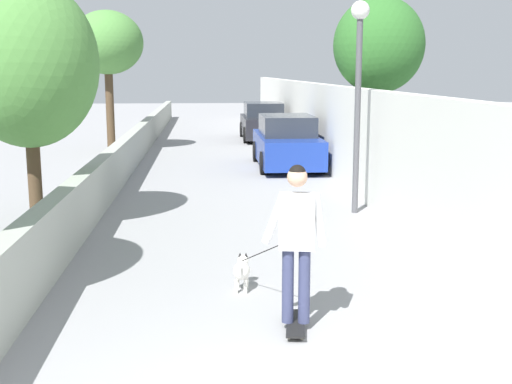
{
  "coord_description": "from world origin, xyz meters",
  "views": [
    {
      "loc": [
        -4.2,
        0.67,
        2.83
      ],
      "look_at": [
        5.58,
        -0.09,
        1.0
      ],
      "focal_mm": 45.65,
      "sensor_mm": 36.0,
      "label": 1
    }
  ],
  "objects_px": {
    "tree_right_mid": "(379,47)",
    "skateboard": "(296,323)",
    "dog": "(242,270)",
    "car_near": "(287,143)",
    "lamp_post": "(359,69)",
    "car_far": "(263,122)",
    "tree_left_far": "(107,44)",
    "person_skateboarder": "(297,231)",
    "tree_left_distant": "(27,64)"
  },
  "relations": [
    {
      "from": "tree_right_mid",
      "to": "skateboard",
      "type": "bearing_deg",
      "value": 160.9
    },
    {
      "from": "dog",
      "to": "car_near",
      "type": "relative_size",
      "value": 0.39
    },
    {
      "from": "lamp_post",
      "to": "car_far",
      "type": "relative_size",
      "value": 1.02
    },
    {
      "from": "car_near",
      "to": "tree_left_far",
      "type": "bearing_deg",
      "value": 54.21
    },
    {
      "from": "tree_left_far",
      "to": "person_skateboarder",
      "type": "height_order",
      "value": "tree_left_far"
    },
    {
      "from": "dog",
      "to": "car_near",
      "type": "distance_m",
      "value": 11.11
    },
    {
      "from": "tree_left_far",
      "to": "tree_left_distant",
      "type": "relative_size",
      "value": 1.1
    },
    {
      "from": "lamp_post",
      "to": "car_far",
      "type": "xyz_separation_m",
      "value": [
        14.27,
        0.6,
        -2.14
      ]
    },
    {
      "from": "tree_left_distant",
      "to": "skateboard",
      "type": "relative_size",
      "value": 5.39
    },
    {
      "from": "person_skateboarder",
      "to": "car_far",
      "type": "bearing_deg",
      "value": -4.05
    },
    {
      "from": "lamp_post",
      "to": "tree_left_far",
      "type": "bearing_deg",
      "value": 31.05
    },
    {
      "from": "tree_left_distant",
      "to": "car_near",
      "type": "xyz_separation_m",
      "value": [
        7.38,
        -5.45,
        -2.23
      ]
    },
    {
      "from": "lamp_post",
      "to": "dog",
      "type": "distance_m",
      "value": 5.82
    },
    {
      "from": "person_skateboarder",
      "to": "car_far",
      "type": "height_order",
      "value": "person_skateboarder"
    },
    {
      "from": "person_skateboarder",
      "to": "dog",
      "type": "bearing_deg",
      "value": 20.78
    },
    {
      "from": "person_skateboarder",
      "to": "tree_left_distant",
      "type": "bearing_deg",
      "value": 39.24
    },
    {
      "from": "dog",
      "to": "car_far",
      "type": "distance_m",
      "value": 18.93
    },
    {
      "from": "tree_left_far",
      "to": "car_far",
      "type": "xyz_separation_m",
      "value": [
        3.77,
        -5.72,
        -3.03
      ]
    },
    {
      "from": "person_skateboarder",
      "to": "car_near",
      "type": "xyz_separation_m",
      "value": [
        12.3,
        -1.43,
        -0.41
      ]
    },
    {
      "from": "tree_left_distant",
      "to": "tree_left_far",
      "type": "bearing_deg",
      "value": 1.36
    },
    {
      "from": "tree_left_distant",
      "to": "car_far",
      "type": "xyz_separation_m",
      "value": [
        15.27,
        -5.45,
        -2.23
      ]
    },
    {
      "from": "tree_left_far",
      "to": "skateboard",
      "type": "xyz_separation_m",
      "value": [
        -16.42,
        -4.29,
        -3.68
      ]
    },
    {
      "from": "tree_left_distant",
      "to": "tree_right_mid",
      "type": "bearing_deg",
      "value": -54.21
    },
    {
      "from": "tree_left_far",
      "to": "car_near",
      "type": "distance_m",
      "value": 7.68
    },
    {
      "from": "tree_left_far",
      "to": "car_near",
      "type": "xyz_separation_m",
      "value": [
        -4.12,
        -5.72,
        -3.03
      ]
    },
    {
      "from": "tree_left_far",
      "to": "dog",
      "type": "relative_size",
      "value": 2.95
    },
    {
      "from": "tree_left_far",
      "to": "dog",
      "type": "xyz_separation_m",
      "value": [
        -15.05,
        -3.77,
        -3.47
      ]
    },
    {
      "from": "tree_right_mid",
      "to": "person_skateboarder",
      "type": "distance_m",
      "value": 11.27
    },
    {
      "from": "car_near",
      "to": "car_far",
      "type": "bearing_deg",
      "value": 0.0
    },
    {
      "from": "dog",
      "to": "lamp_post",
      "type": "bearing_deg",
      "value": -29.22
    },
    {
      "from": "tree_left_far",
      "to": "skateboard",
      "type": "distance_m",
      "value": 17.37
    },
    {
      "from": "tree_left_far",
      "to": "tree_left_distant",
      "type": "height_order",
      "value": "tree_left_far"
    },
    {
      "from": "tree_left_far",
      "to": "person_skateboarder",
      "type": "bearing_deg",
      "value": -165.35
    },
    {
      "from": "tree_left_far",
      "to": "car_far",
      "type": "relative_size",
      "value": 1.19
    },
    {
      "from": "dog",
      "to": "car_near",
      "type": "xyz_separation_m",
      "value": [
        10.93,
        -1.95,
        0.44
      ]
    },
    {
      "from": "tree_left_distant",
      "to": "car_far",
      "type": "relative_size",
      "value": 1.08
    },
    {
      "from": "lamp_post",
      "to": "skateboard",
      "type": "distance_m",
      "value": 6.86
    },
    {
      "from": "dog",
      "to": "car_far",
      "type": "relative_size",
      "value": 0.41
    },
    {
      "from": "tree_right_mid",
      "to": "dog",
      "type": "distance_m",
      "value": 10.45
    },
    {
      "from": "tree_right_mid",
      "to": "car_near",
      "type": "xyz_separation_m",
      "value": [
        1.88,
        2.18,
        -2.74
      ]
    },
    {
      "from": "tree_right_mid",
      "to": "dog",
      "type": "relative_size",
      "value": 2.88
    },
    {
      "from": "car_far",
      "to": "tree_left_distant",
      "type": "bearing_deg",
      "value": 160.36
    },
    {
      "from": "car_far",
      "to": "skateboard",
      "type": "bearing_deg",
      "value": 175.95
    },
    {
      "from": "tree_right_mid",
      "to": "skateboard",
      "type": "height_order",
      "value": "tree_right_mid"
    },
    {
      "from": "tree_right_mid",
      "to": "person_skateboarder",
      "type": "relative_size",
      "value": 2.69
    },
    {
      "from": "skateboard",
      "to": "car_near",
      "type": "distance_m",
      "value": 12.4
    },
    {
      "from": "car_near",
      "to": "car_far",
      "type": "distance_m",
      "value": 7.89
    },
    {
      "from": "car_far",
      "to": "tree_right_mid",
      "type": "bearing_deg",
      "value": -167.42
    },
    {
      "from": "lamp_post",
      "to": "car_near",
      "type": "distance_m",
      "value": 6.75
    },
    {
      "from": "tree_left_far",
      "to": "tree_right_mid",
      "type": "bearing_deg",
      "value": -127.21
    }
  ]
}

